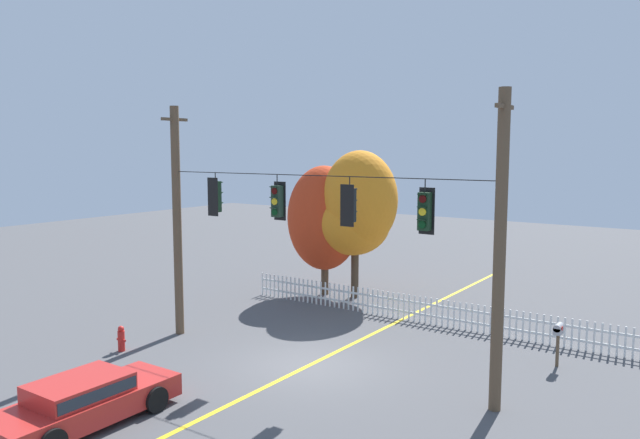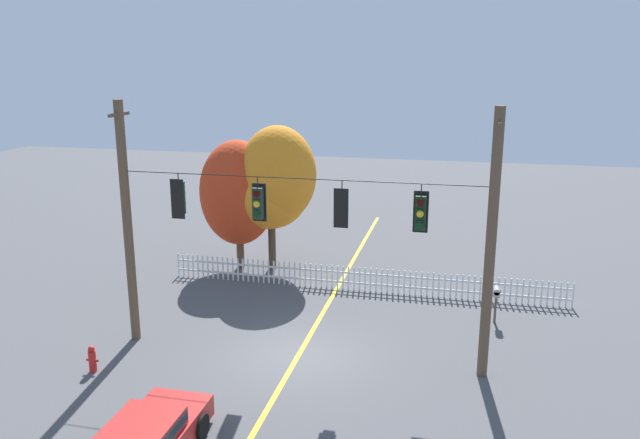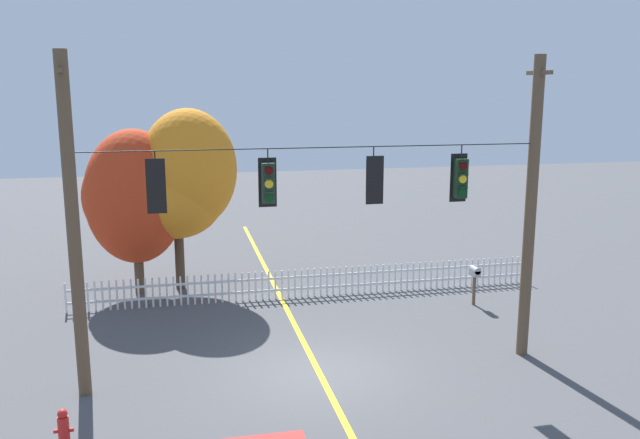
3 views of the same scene
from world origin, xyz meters
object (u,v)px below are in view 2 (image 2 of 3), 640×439
object	(u,v)px
fire_hydrant	(92,359)
traffic_signal_southbound_primary	(258,203)
traffic_signal_westbound_side	(179,198)
autumn_maple_near_fence	(236,193)
traffic_signal_eastbound_side	(342,207)
roadside_mailbox	(496,294)
autumn_maple_mid	(274,184)
traffic_signal_northbound_secondary	(420,213)

from	to	relation	value
fire_hydrant	traffic_signal_southbound_primary	bearing A→B (deg)	27.99
traffic_signal_southbound_primary	fire_hydrant	distance (m)	6.76
traffic_signal_westbound_side	traffic_signal_southbound_primary	world-z (taller)	same
traffic_signal_westbound_side	autumn_maple_near_fence	world-z (taller)	autumn_maple_near_fence
traffic_signal_eastbound_side	roadside_mailbox	size ratio (longest dim) A/B	1.05
traffic_signal_westbound_side	autumn_maple_near_fence	xyz separation A→B (m)	(-1.07, 7.73, -1.48)
fire_hydrant	roadside_mailbox	bearing A→B (deg)	28.55
traffic_signal_eastbound_side	autumn_maple_mid	world-z (taller)	autumn_maple_mid
traffic_signal_southbound_primary	traffic_signal_eastbound_side	bearing A→B (deg)	-0.42
traffic_signal_northbound_secondary	roadside_mailbox	size ratio (longest dim) A/B	1.11
traffic_signal_southbound_primary	autumn_maple_near_fence	bearing A→B (deg)	115.13
traffic_signal_northbound_secondary	fire_hydrant	world-z (taller)	traffic_signal_northbound_secondary
autumn_maple_near_fence	traffic_signal_eastbound_side	bearing A→B (deg)	-51.38
autumn_maple_mid	traffic_signal_eastbound_side	bearing A→B (deg)	-60.06
traffic_signal_northbound_secondary	autumn_maple_near_fence	xyz separation A→B (m)	(-8.44, 7.71, -1.42)
traffic_signal_southbound_primary	fire_hydrant	bearing A→B (deg)	-152.01
traffic_signal_northbound_secondary	fire_hydrant	distance (m)	10.59
autumn_maple_near_fence	roadside_mailbox	bearing A→B (deg)	-18.60
roadside_mailbox	traffic_signal_eastbound_side	bearing A→B (deg)	-139.52
traffic_signal_southbound_primary	roadside_mailbox	distance (m)	9.17
traffic_signal_northbound_secondary	roadside_mailbox	world-z (taller)	traffic_signal_northbound_secondary
autumn_maple_mid	autumn_maple_near_fence	bearing A→B (deg)	179.28
traffic_signal_northbound_secondary	roadside_mailbox	distance (m)	6.05
traffic_signal_westbound_side	roadside_mailbox	world-z (taller)	traffic_signal_westbound_side
traffic_signal_southbound_primary	fire_hydrant	size ratio (longest dim) A/B	1.69
traffic_signal_westbound_side	roadside_mailbox	xyz separation A→B (m)	(9.85, 4.05, -3.82)
traffic_signal_northbound_secondary	autumn_maple_mid	size ratio (longest dim) A/B	0.23
autumn_maple_near_fence	autumn_maple_mid	xyz separation A→B (m)	(1.74, -0.02, 0.47)
traffic_signal_westbound_side	traffic_signal_southbound_primary	bearing A→B (deg)	0.44
traffic_signal_northbound_secondary	autumn_maple_mid	bearing A→B (deg)	131.10
roadside_mailbox	traffic_signal_northbound_secondary	bearing A→B (deg)	-121.60
traffic_signal_westbound_side	traffic_signal_southbound_primary	xyz separation A→B (m)	(2.55, 0.02, -0.03)
autumn_maple_mid	roadside_mailbox	xyz separation A→B (m)	(9.19, -3.66, -2.81)
autumn_maple_near_fence	fire_hydrant	distance (m)	10.57
traffic_signal_southbound_primary	autumn_maple_near_fence	size ratio (longest dim) A/B	0.24
autumn_maple_mid	roadside_mailbox	size ratio (longest dim) A/B	4.87
traffic_signal_southbound_primary	traffic_signal_northbound_secondary	world-z (taller)	same
traffic_signal_westbound_side	roadside_mailbox	bearing A→B (deg)	22.36
traffic_signal_westbound_side	roadside_mailbox	size ratio (longest dim) A/B	1.07
traffic_signal_northbound_secondary	autumn_maple_mid	distance (m)	10.25
traffic_signal_southbound_primary	traffic_signal_westbound_side	bearing A→B (deg)	-179.56
traffic_signal_eastbound_side	traffic_signal_northbound_secondary	xyz separation A→B (m)	(2.27, 0.02, -0.04)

